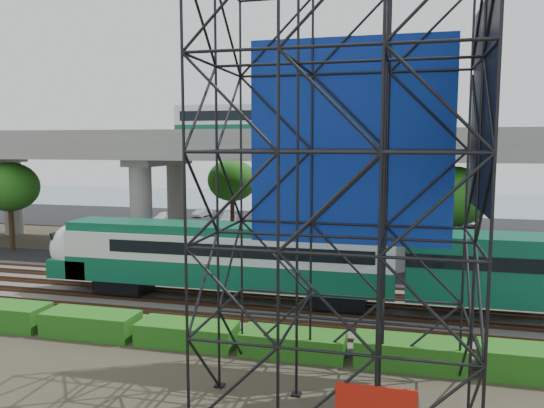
# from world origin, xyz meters

# --- Properties ---
(ground) EXTENTS (140.00, 140.00, 0.00)m
(ground) POSITION_xyz_m (0.00, 0.00, 0.00)
(ground) COLOR #474233
(ground) RESTS_ON ground
(ballast_bed) EXTENTS (90.00, 12.00, 0.20)m
(ballast_bed) POSITION_xyz_m (0.00, 2.00, 0.10)
(ballast_bed) COLOR slate
(ballast_bed) RESTS_ON ground
(service_road) EXTENTS (90.00, 5.00, 0.08)m
(service_road) POSITION_xyz_m (0.00, 10.50, 0.04)
(service_road) COLOR black
(service_road) RESTS_ON ground
(parking_lot) EXTENTS (90.00, 18.00, 0.08)m
(parking_lot) POSITION_xyz_m (0.00, 34.00, 0.04)
(parking_lot) COLOR black
(parking_lot) RESTS_ON ground
(harbor_water) EXTENTS (140.00, 40.00, 0.03)m
(harbor_water) POSITION_xyz_m (0.00, 56.00, 0.01)
(harbor_water) COLOR slate
(harbor_water) RESTS_ON ground
(rail_tracks) EXTENTS (90.00, 9.52, 0.16)m
(rail_tracks) POSITION_xyz_m (0.00, 2.00, 0.28)
(rail_tracks) COLOR #472D1E
(rail_tracks) RESTS_ON ballast_bed
(commuter_train) EXTENTS (29.30, 3.06, 4.30)m
(commuter_train) POSITION_xyz_m (2.89, 2.00, 2.88)
(commuter_train) COLOR black
(commuter_train) RESTS_ON rail_tracks
(overpass) EXTENTS (80.00, 12.00, 12.40)m
(overpass) POSITION_xyz_m (-0.14, 16.00, 8.21)
(overpass) COLOR #9E9B93
(overpass) RESTS_ON ground
(scaffold_tower) EXTENTS (9.36, 6.36, 15.00)m
(scaffold_tower) POSITION_xyz_m (8.39, -7.98, 7.47)
(scaffold_tower) COLOR black
(scaffold_tower) RESTS_ON ground
(hedge_strip) EXTENTS (34.60, 1.80, 1.20)m
(hedge_strip) POSITION_xyz_m (1.01, -4.30, 0.56)
(hedge_strip) COLOR #195B14
(hedge_strip) RESTS_ON ground
(trees) EXTENTS (40.94, 16.94, 7.69)m
(trees) POSITION_xyz_m (-4.67, 16.17, 5.57)
(trees) COLOR #382314
(trees) RESTS_ON ground
(suv) EXTENTS (5.23, 2.70, 1.41)m
(suv) POSITION_xyz_m (-10.64, 10.93, 0.78)
(suv) COLOR black
(suv) RESTS_ON service_road
(parked_cars) EXTENTS (36.61, 9.87, 1.32)m
(parked_cars) POSITION_xyz_m (0.86, 33.57, 0.69)
(parked_cars) COLOR white
(parked_cars) RESTS_ON parking_lot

